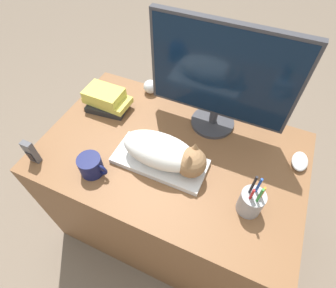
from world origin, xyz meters
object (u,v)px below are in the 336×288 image
object	(u,v)px
monitor	(221,77)
phone	(31,152)
coffee_mug	(91,166)
baseball	(150,87)
keyboard	(160,161)
computer_mouse	(300,161)
book_stack	(106,100)
pen_cup	(251,202)
cat	(167,153)

from	to	relation	value
monitor	phone	distance (m)	0.81
phone	monitor	bearing A→B (deg)	39.48
monitor	coffee_mug	distance (m)	0.61
phone	baseball	bearing A→B (deg)	67.43
keyboard	computer_mouse	bearing A→B (deg)	23.77
monitor	phone	bearing A→B (deg)	-140.52
phone	book_stack	distance (m)	0.41
baseball	phone	xyz separation A→B (m)	(-0.24, -0.58, 0.02)
keyboard	pen_cup	xyz separation A→B (m)	(0.38, -0.05, 0.04)
keyboard	computer_mouse	distance (m)	0.57
cat	monitor	xyz separation A→B (m)	(0.10, 0.30, 0.18)
cat	baseball	distance (m)	0.47
keyboard	monitor	bearing A→B (deg)	67.06
computer_mouse	pen_cup	xyz separation A→B (m)	(-0.15, -0.28, 0.04)
baseball	computer_mouse	bearing A→B (deg)	-11.62
coffee_mug	pen_cup	xyz separation A→B (m)	(0.61, 0.10, 0.01)
monitor	baseball	size ratio (longest dim) A/B	8.48
keyboard	monitor	world-z (taller)	monitor
monitor	phone	xyz separation A→B (m)	(-0.61, -0.50, -0.21)
computer_mouse	coffee_mug	bearing A→B (deg)	-153.34
cat	pen_cup	size ratio (longest dim) A/B	1.76
coffee_mug	computer_mouse	bearing A→B (deg)	26.66
cat	phone	bearing A→B (deg)	-158.83
coffee_mug	baseball	world-z (taller)	coffee_mug
baseball	phone	size ratio (longest dim) A/B	0.62
keyboard	book_stack	distance (m)	0.43
cat	book_stack	world-z (taller)	cat
baseball	phone	world-z (taller)	phone
cat	coffee_mug	size ratio (longest dim) A/B	2.83
coffee_mug	baseball	distance (m)	0.53
monitor	book_stack	size ratio (longest dim) A/B	2.64
pen_cup	coffee_mug	bearing A→B (deg)	-171.00
monitor	coffee_mug	bearing A→B (deg)	-128.42
monitor	book_stack	distance (m)	0.56
baseball	cat	bearing A→B (deg)	-55.41
pen_cup	book_stack	size ratio (longest dim) A/B	0.88
monitor	cat	bearing A→B (deg)	-107.67
cat	baseball	size ratio (longest dim) A/B	5.00
pen_cup	phone	xyz separation A→B (m)	(-0.86, -0.15, 0.00)
coffee_mug	phone	bearing A→B (deg)	-168.56
computer_mouse	baseball	size ratio (longest dim) A/B	1.46
pen_cup	computer_mouse	bearing A→B (deg)	62.67
computer_mouse	pen_cup	bearing A→B (deg)	-117.33
coffee_mug	book_stack	distance (m)	0.37
phone	keyboard	bearing A→B (deg)	22.43
coffee_mug	baseball	bearing A→B (deg)	90.78
pen_cup	baseball	size ratio (longest dim) A/B	2.84
keyboard	coffee_mug	world-z (taller)	coffee_mug
pen_cup	monitor	bearing A→B (deg)	125.48
computer_mouse	phone	world-z (taller)	phone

